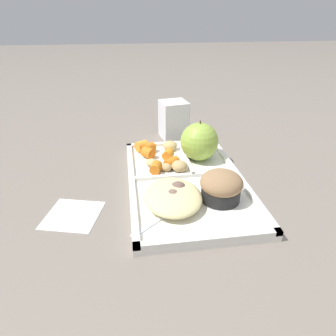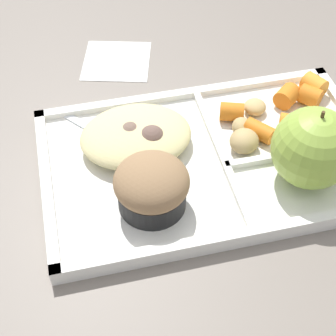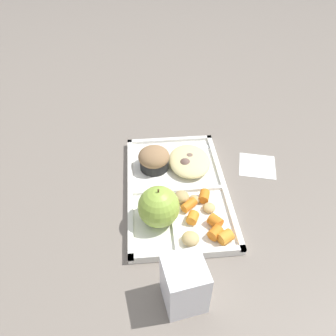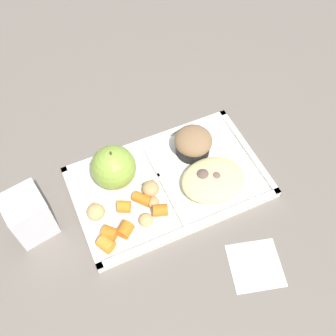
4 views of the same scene
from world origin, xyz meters
name	(u,v)px [view 2 (image 2 of 4)]	position (x,y,z in m)	size (l,w,h in m)	color
ground	(209,165)	(0.00, 0.00, 0.00)	(6.00, 6.00, 0.00)	slate
lunch_tray	(210,161)	(0.00, 0.00, 0.01)	(0.39, 0.24, 0.02)	white
green_apple	(313,148)	(-0.10, 0.05, 0.06)	(0.09, 0.09, 0.10)	#93B742
bran_muffin	(152,186)	(0.08, 0.05, 0.04)	(0.08, 0.08, 0.06)	black
carrot_slice_diagonal	(310,96)	(-0.15, -0.06, 0.02)	(0.02, 0.02, 0.03)	orange
carrot_slice_center	(260,131)	(-0.07, -0.02, 0.02)	(0.02, 0.02, 0.04)	orange
carrot_slice_large	(314,85)	(-0.16, -0.08, 0.02)	(0.03, 0.03, 0.03)	orange
carrot_slice_edge	(232,112)	(-0.04, -0.06, 0.02)	(0.02, 0.02, 0.03)	orange
carrot_slice_tilted	(289,124)	(-0.11, -0.02, 0.02)	(0.02, 0.02, 0.02)	orange
carrot_slice_small	(287,96)	(-0.12, -0.07, 0.02)	(0.03, 0.03, 0.03)	orange
potato_chunk_large	(335,124)	(-0.16, -0.01, 0.02)	(0.04, 0.04, 0.02)	tan
potato_chunk_small	(244,141)	(-0.04, -0.01, 0.02)	(0.04, 0.03, 0.02)	tan
potato_chunk_corner	(241,126)	(-0.05, -0.03, 0.02)	(0.03, 0.02, 0.02)	tan
potato_chunk_golden	(255,107)	(-0.08, -0.06, 0.02)	(0.03, 0.03, 0.02)	tan
egg_noodle_pile	(136,136)	(0.08, -0.04, 0.03)	(0.13, 0.11, 0.03)	beige
meatball_back	(131,135)	(0.09, -0.04, 0.03)	(0.03, 0.03, 0.03)	#755B4C
meatball_front	(152,140)	(0.06, -0.03, 0.03)	(0.03, 0.03, 0.03)	brown
plastic_fork	(109,140)	(0.11, -0.05, 0.01)	(0.11, 0.12, 0.00)	white
paper_napkin	(117,61)	(0.07, -0.22, 0.00)	(0.09, 0.09, 0.00)	white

